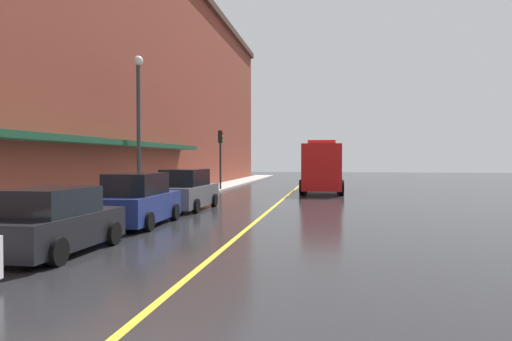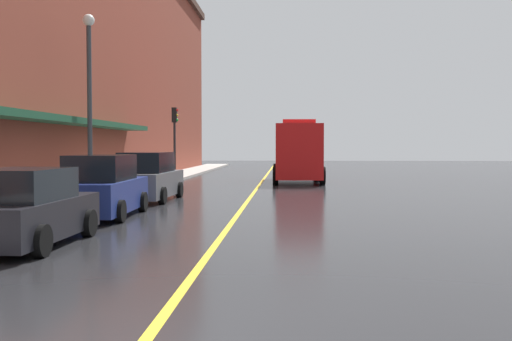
# 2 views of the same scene
# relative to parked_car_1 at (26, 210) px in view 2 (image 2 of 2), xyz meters

# --- Properties ---
(ground_plane) EXTENTS (112.00, 112.00, 0.00)m
(ground_plane) POSITION_rel_parked_car_1_xyz_m (4.01, 18.36, -0.78)
(ground_plane) COLOR #232326
(sidewalk_left) EXTENTS (2.40, 70.00, 0.15)m
(sidewalk_left) POSITION_rel_parked_car_1_xyz_m (-2.19, 18.36, -0.70)
(sidewalk_left) COLOR #ADA8A0
(sidewalk_left) RESTS_ON ground
(lane_center_stripe) EXTENTS (0.16, 70.00, 0.01)m
(lane_center_stripe) POSITION_rel_parked_car_1_xyz_m (4.01, 18.36, -0.77)
(lane_center_stripe) COLOR gold
(lane_center_stripe) RESTS_ON ground
(parked_car_1) EXTENTS (2.00, 4.30, 1.66)m
(parked_car_1) POSITION_rel_parked_car_1_xyz_m (0.00, 0.00, 0.00)
(parked_car_1) COLOR black
(parked_car_1) RESTS_ON ground
(parked_car_2) EXTENTS (2.04, 4.59, 1.87)m
(parked_car_2) POSITION_rel_parked_car_1_xyz_m (0.01, 5.24, 0.09)
(parked_car_2) COLOR navy
(parked_car_2) RESTS_ON ground
(parked_car_3) EXTENTS (2.15, 4.80, 1.89)m
(parked_car_3) POSITION_rel_parked_car_1_xyz_m (0.11, 10.65, 0.10)
(parked_car_3) COLOR #595B60
(parked_car_3) RESTS_ON ground
(fire_truck) EXTENTS (2.98, 7.93, 3.59)m
(fire_truck) POSITION_rel_parked_car_1_xyz_m (6.13, 23.29, 0.93)
(fire_truck) COLOR red
(fire_truck) RESTS_ON ground
(parking_meter_0) EXTENTS (0.14, 0.18, 1.33)m
(parking_meter_0) POSITION_rel_parked_car_1_xyz_m (-1.34, 7.03, 0.28)
(parking_meter_0) COLOR #4C4C51
(parking_meter_0) RESTS_ON sidewalk_left
(street_lamp_left) EXTENTS (0.44, 0.44, 6.94)m
(street_lamp_left) POSITION_rel_parked_car_1_xyz_m (-1.94, 9.93, 3.62)
(street_lamp_left) COLOR #33383D
(street_lamp_left) RESTS_ON sidewalk_left
(traffic_light_near) EXTENTS (0.38, 0.36, 4.30)m
(traffic_light_near) POSITION_rel_parked_car_1_xyz_m (-1.28, 23.47, 2.38)
(traffic_light_near) COLOR #232326
(traffic_light_near) RESTS_ON sidewalk_left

